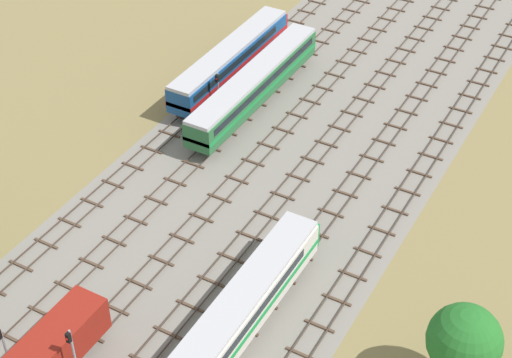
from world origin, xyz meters
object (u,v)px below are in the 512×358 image
(diesel_railcar_far_left_midfar, at_px, (230,59))
(signal_post_near, at_px, (4,347))
(passenger_coach_left_mid, at_px, (255,83))
(signal_post_mid, at_px, (218,88))
(signal_post_nearest, at_px, (73,354))
(diesel_railcar_centre_right_near, at_px, (238,313))

(diesel_railcar_far_left_midfar, height_order, signal_post_near, signal_post_near)
(passenger_coach_left_mid, distance_m, signal_post_mid, 4.03)
(signal_post_nearest, bearing_deg, diesel_railcar_far_left_midfar, 106.48)
(passenger_coach_left_mid, bearing_deg, diesel_railcar_far_left_midfar, 146.56)
(diesel_railcar_centre_right_near, distance_m, diesel_railcar_far_left_midfar, 35.90)
(signal_post_nearest, xyz_separation_m, signal_post_near, (-4.70, -1.55, -0.45))
(diesel_railcar_far_left_midfar, distance_m, signal_post_mid, 6.79)
(signal_post_nearest, bearing_deg, passenger_coach_left_mid, 100.90)
(signal_post_near, relative_size, signal_post_mid, 1.08)
(passenger_coach_left_mid, distance_m, signal_post_near, 38.27)
(diesel_railcar_centre_right_near, relative_size, signal_post_mid, 4.29)
(diesel_railcar_far_left_midfar, bearing_deg, signal_post_nearest, -73.52)
(signal_post_mid, bearing_deg, diesel_railcar_far_left_midfar, 110.31)
(diesel_railcar_far_left_midfar, bearing_deg, passenger_coach_left_mid, -33.44)
(diesel_railcar_centre_right_near, relative_size, diesel_railcar_far_left_midfar, 1.00)
(diesel_railcar_far_left_midfar, relative_size, signal_post_nearest, 3.45)
(signal_post_near, bearing_deg, signal_post_nearest, 18.21)
(diesel_railcar_centre_right_near, xyz_separation_m, signal_post_near, (-11.76, -10.72, 0.70))
(diesel_railcar_centre_right_near, height_order, signal_post_nearest, signal_post_nearest)
(diesel_railcar_centre_right_near, bearing_deg, signal_post_near, -137.64)
(diesel_railcar_centre_right_near, bearing_deg, passenger_coach_left_mid, 117.19)
(passenger_coach_left_mid, xyz_separation_m, signal_post_mid, (-2.35, -3.25, 0.45))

